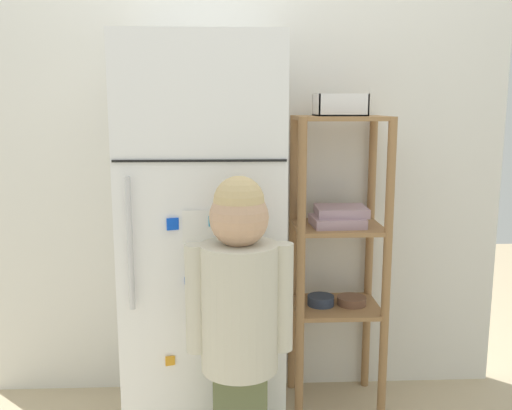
{
  "coord_description": "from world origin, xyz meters",
  "views": [
    {
      "loc": [
        -0.06,
        -2.21,
        1.34
      ],
      "look_at": [
        0.04,
        0.02,
        0.94
      ],
      "focal_mm": 39.6,
      "sensor_mm": 36.0,
      "label": 1
    }
  ],
  "objects_px": {
    "refrigerator": "(205,240)",
    "pantry_shelf_unit": "(338,242)",
    "child_standing": "(239,306)",
    "fruit_bin": "(339,107)"
  },
  "relations": [
    {
      "from": "refrigerator",
      "to": "pantry_shelf_unit",
      "type": "height_order",
      "value": "refrigerator"
    },
    {
      "from": "child_standing",
      "to": "refrigerator",
      "type": "bearing_deg",
      "value": 106.74
    },
    {
      "from": "pantry_shelf_unit",
      "to": "fruit_bin",
      "type": "distance_m",
      "value": 0.58
    },
    {
      "from": "child_standing",
      "to": "fruit_bin",
      "type": "xyz_separation_m",
      "value": [
        0.42,
        0.56,
        0.65
      ]
    },
    {
      "from": "child_standing",
      "to": "pantry_shelf_unit",
      "type": "relative_size",
      "value": 0.86
    },
    {
      "from": "refrigerator",
      "to": "child_standing",
      "type": "height_order",
      "value": "refrigerator"
    },
    {
      "from": "refrigerator",
      "to": "fruit_bin",
      "type": "relative_size",
      "value": 7.84
    },
    {
      "from": "pantry_shelf_unit",
      "to": "fruit_bin",
      "type": "height_order",
      "value": "fruit_bin"
    },
    {
      "from": "child_standing",
      "to": "pantry_shelf_unit",
      "type": "xyz_separation_m",
      "value": [
        0.44,
        0.56,
        0.08
      ]
    },
    {
      "from": "refrigerator",
      "to": "fruit_bin",
      "type": "xyz_separation_m",
      "value": [
        0.56,
        0.12,
        0.53
      ]
    }
  ]
}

